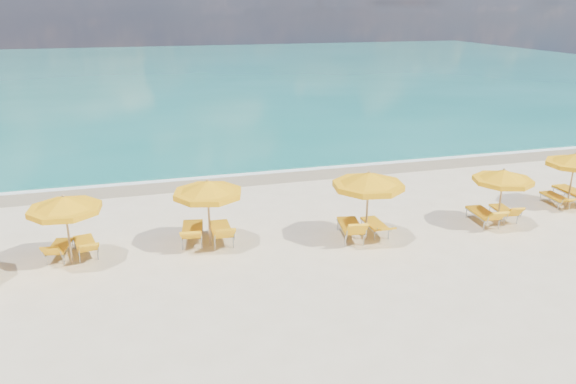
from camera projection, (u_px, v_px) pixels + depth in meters
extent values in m
plane|color=beige|center=(301.00, 241.00, 18.41)|extent=(120.00, 120.00, 0.00)
cube|color=#136F66|center=(173.00, 73.00, 62.14)|extent=(120.00, 80.00, 0.30)
cube|color=tan|center=(252.00, 177.00, 25.15)|extent=(120.00, 2.60, 0.01)
cube|color=white|center=(248.00, 172.00, 25.88)|extent=(120.00, 1.20, 0.03)
cube|color=white|center=(115.00, 138.00, 32.34)|extent=(14.00, 0.36, 0.05)
cube|color=white|center=(308.00, 106.00, 42.35)|extent=(18.00, 0.30, 0.05)
cylinder|color=tan|center=(68.00, 231.00, 16.52)|extent=(0.06, 0.06, 2.08)
cone|color=#FFAD0D|center=(64.00, 203.00, 16.24)|extent=(2.64, 2.64, 0.42)
cylinder|color=#FFAD0D|center=(65.00, 209.00, 16.30)|extent=(2.66, 2.66, 0.17)
sphere|color=tan|center=(63.00, 196.00, 16.17)|extent=(0.09, 0.09, 0.09)
cylinder|color=tan|center=(209.00, 214.00, 17.72)|extent=(0.07, 0.07, 2.14)
cone|color=#FFAD0D|center=(208.00, 187.00, 17.43)|extent=(2.50, 2.50, 0.43)
cylinder|color=#FFAD0D|center=(208.00, 194.00, 17.49)|extent=(2.53, 2.53, 0.17)
sphere|color=tan|center=(207.00, 180.00, 17.36)|extent=(0.10, 0.10, 0.10)
cylinder|color=tan|center=(367.00, 207.00, 18.16)|extent=(0.07, 0.07, 2.27)
cone|color=#FFAD0D|center=(368.00, 179.00, 17.85)|extent=(2.80, 2.80, 0.45)
cylinder|color=#FFAD0D|center=(368.00, 186.00, 17.92)|extent=(2.82, 2.82, 0.18)
sphere|color=tan|center=(369.00, 172.00, 17.78)|extent=(0.10, 0.10, 0.10)
cylinder|color=tan|center=(500.00, 198.00, 19.41)|extent=(0.06, 0.06, 1.99)
cone|color=#FFAD0D|center=(503.00, 175.00, 19.14)|extent=(2.22, 2.22, 0.40)
cylinder|color=#FFAD0D|center=(503.00, 181.00, 19.21)|extent=(2.24, 2.24, 0.16)
sphere|color=tan|center=(504.00, 169.00, 19.08)|extent=(0.09, 0.09, 0.09)
cylinder|color=tan|center=(571.00, 181.00, 21.24)|extent=(0.06, 0.06, 2.04)
cone|color=#FFAD0D|center=(575.00, 159.00, 20.97)|extent=(2.72, 2.72, 0.41)
cylinder|color=#FFAD0D|center=(574.00, 164.00, 21.03)|extent=(2.74, 2.74, 0.16)
sphere|color=tan|center=(576.00, 153.00, 20.90)|extent=(0.09, 0.09, 0.09)
cube|color=#FFB20F|center=(60.00, 246.00, 17.18)|extent=(0.71, 1.24, 0.07)
cube|color=#FFB20F|center=(51.00, 251.00, 16.38)|extent=(0.59, 0.52, 0.44)
cube|color=#FFB20F|center=(85.00, 243.00, 17.35)|extent=(0.80, 1.35, 0.08)
cube|color=#FFB20F|center=(89.00, 248.00, 16.56)|extent=(0.65, 0.62, 0.42)
cube|color=#FFB20F|center=(192.00, 229.00, 18.29)|extent=(0.86, 1.53, 0.09)
cube|color=#FFB20F|center=(191.00, 235.00, 17.28)|extent=(0.73, 0.70, 0.46)
cube|color=#FFB20F|center=(221.00, 229.00, 18.32)|extent=(0.67, 1.44, 0.09)
cube|color=#FFB20F|center=(225.00, 233.00, 17.36)|extent=(0.65, 0.58, 0.50)
cube|color=#FFB20F|center=(350.00, 225.00, 18.58)|extent=(0.89, 1.53, 0.09)
cube|color=#FFB20F|center=(357.00, 229.00, 17.60)|extent=(0.73, 0.64, 0.55)
cube|color=#FFB20F|center=(374.00, 223.00, 18.92)|extent=(0.55, 1.21, 0.07)
cube|color=#FFB20F|center=(385.00, 229.00, 18.10)|extent=(0.54, 0.55, 0.30)
cube|color=#FFB20F|center=(482.00, 213.00, 19.78)|extent=(0.71, 1.39, 0.08)
cube|color=#FFB20F|center=(497.00, 216.00, 18.87)|extent=(0.64, 0.58, 0.48)
cube|color=#FFB20F|center=(503.00, 210.00, 20.21)|extent=(0.66, 1.22, 0.07)
cube|color=#FFB20F|center=(515.00, 212.00, 19.42)|extent=(0.57, 0.49, 0.45)
cube|color=#FFB20F|center=(555.00, 196.00, 21.58)|extent=(0.60, 1.21, 0.07)
cube|color=#FFB20F|center=(570.00, 200.00, 20.77)|extent=(0.56, 0.56, 0.31)
cube|color=#FFB20F|center=(571.00, 191.00, 22.01)|extent=(0.64, 1.43, 0.09)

